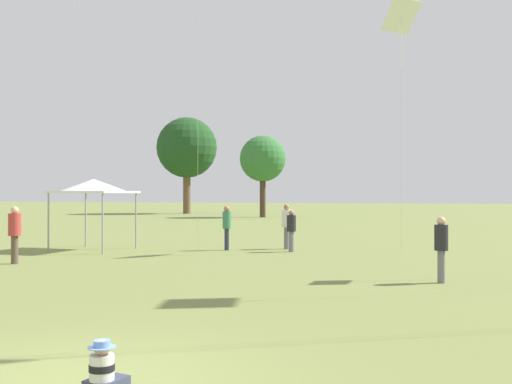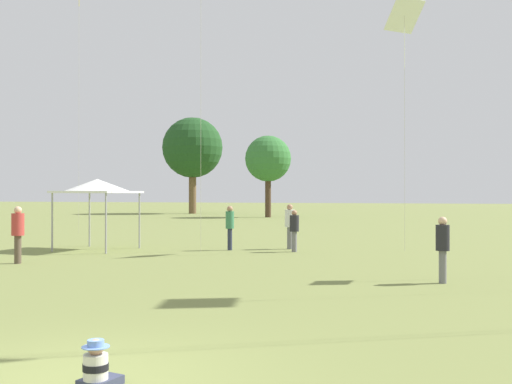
{
  "view_description": "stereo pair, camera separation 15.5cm",
  "coord_description": "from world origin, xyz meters",
  "px_view_note": "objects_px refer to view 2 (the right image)",
  "views": [
    {
      "loc": [
        4.07,
        -5.97,
        2.2
      ],
      "look_at": [
        0.11,
        6.73,
        2.26
      ],
      "focal_mm": 42.0,
      "sensor_mm": 36.0,
      "label": 1
    },
    {
      "loc": [
        4.21,
        -5.92,
        2.2
      ],
      "look_at": [
        0.11,
        6.73,
        2.26
      ],
      "focal_mm": 42.0,
      "sensor_mm": 36.0,
      "label": 2
    }
  ],
  "objects_px": {
    "person_standing_6": "(443,244)",
    "canopy_tent": "(97,187)",
    "seated_toddler": "(97,367)",
    "person_standing_3": "(294,227)",
    "person_standing_2": "(290,222)",
    "person_standing_7": "(18,230)",
    "kite_9": "(405,19)",
    "distant_tree_0": "(193,148)",
    "distant_tree_1": "(268,159)",
    "person_standing_0": "(230,224)"
  },
  "relations": [
    {
      "from": "distant_tree_0",
      "to": "seated_toddler",
      "type": "bearing_deg",
      "value": -66.97
    },
    {
      "from": "person_standing_7",
      "to": "distant_tree_1",
      "type": "relative_size",
      "value": 0.23
    },
    {
      "from": "person_standing_6",
      "to": "canopy_tent",
      "type": "bearing_deg",
      "value": -49.63
    },
    {
      "from": "person_standing_0",
      "to": "distant_tree_1",
      "type": "height_order",
      "value": "distant_tree_1"
    },
    {
      "from": "person_standing_2",
      "to": "distant_tree_0",
      "type": "relative_size",
      "value": 0.16
    },
    {
      "from": "seated_toddler",
      "to": "distant_tree_0",
      "type": "height_order",
      "value": "distant_tree_0"
    },
    {
      "from": "person_standing_0",
      "to": "kite_9",
      "type": "relative_size",
      "value": 0.18
    },
    {
      "from": "person_standing_3",
      "to": "kite_9",
      "type": "relative_size",
      "value": 0.16
    },
    {
      "from": "person_standing_7",
      "to": "seated_toddler",
      "type": "bearing_deg",
      "value": 139.2
    },
    {
      "from": "person_standing_7",
      "to": "canopy_tent",
      "type": "relative_size",
      "value": 0.65
    },
    {
      "from": "seated_toddler",
      "to": "kite_9",
      "type": "distance_m",
      "value": 20.31
    },
    {
      "from": "person_standing_6",
      "to": "person_standing_3",
      "type": "bearing_deg",
      "value": -79.17
    },
    {
      "from": "canopy_tent",
      "to": "distant_tree_0",
      "type": "distance_m",
      "value": 46.25
    },
    {
      "from": "person_standing_7",
      "to": "canopy_tent",
      "type": "distance_m",
      "value": 5.08
    },
    {
      "from": "person_standing_2",
      "to": "canopy_tent",
      "type": "bearing_deg",
      "value": -153.55
    },
    {
      "from": "canopy_tent",
      "to": "person_standing_6",
      "type": "bearing_deg",
      "value": -21.31
    },
    {
      "from": "person_standing_0",
      "to": "distant_tree_0",
      "type": "relative_size",
      "value": 0.16
    },
    {
      "from": "person_standing_0",
      "to": "person_standing_7",
      "type": "xyz_separation_m",
      "value": [
        -4.84,
        -6.4,
        0.03
      ]
    },
    {
      "from": "seated_toddler",
      "to": "person_standing_3",
      "type": "height_order",
      "value": "person_standing_3"
    },
    {
      "from": "kite_9",
      "to": "distant_tree_1",
      "type": "distance_m",
      "value": 35.29
    },
    {
      "from": "seated_toddler",
      "to": "canopy_tent",
      "type": "distance_m",
      "value": 17.72
    },
    {
      "from": "canopy_tent",
      "to": "distant_tree_1",
      "type": "bearing_deg",
      "value": 95.65
    },
    {
      "from": "person_standing_0",
      "to": "seated_toddler",
      "type": "bearing_deg",
      "value": -35.93
    },
    {
      "from": "seated_toddler",
      "to": "person_standing_2",
      "type": "relative_size",
      "value": 0.31
    },
    {
      "from": "person_standing_2",
      "to": "seated_toddler",
      "type": "bearing_deg",
      "value": -76.79
    },
    {
      "from": "person_standing_3",
      "to": "seated_toddler",
      "type": "bearing_deg",
      "value": -33.78
    },
    {
      "from": "person_standing_2",
      "to": "person_standing_6",
      "type": "xyz_separation_m",
      "value": [
        5.99,
        -7.88,
        -0.09
      ]
    },
    {
      "from": "person_standing_3",
      "to": "person_standing_6",
      "type": "bearing_deg",
      "value": -1.08
    },
    {
      "from": "person_standing_3",
      "to": "person_standing_7",
      "type": "relative_size",
      "value": 0.88
    },
    {
      "from": "person_standing_0",
      "to": "person_standing_3",
      "type": "distance_m",
      "value": 2.61
    },
    {
      "from": "person_standing_2",
      "to": "person_standing_7",
      "type": "relative_size",
      "value": 0.99
    },
    {
      "from": "canopy_tent",
      "to": "distant_tree_1",
      "type": "relative_size",
      "value": 0.35
    },
    {
      "from": "person_standing_3",
      "to": "kite_9",
      "type": "distance_m",
      "value": 9.24
    },
    {
      "from": "distant_tree_0",
      "to": "distant_tree_1",
      "type": "relative_size",
      "value": 1.41
    },
    {
      "from": "person_standing_7",
      "to": "kite_9",
      "type": "relative_size",
      "value": 0.19
    },
    {
      "from": "person_standing_2",
      "to": "person_standing_7",
      "type": "bearing_deg",
      "value": -126.91
    },
    {
      "from": "person_standing_2",
      "to": "distant_tree_1",
      "type": "height_order",
      "value": "distant_tree_1"
    },
    {
      "from": "distant_tree_1",
      "to": "canopy_tent",
      "type": "bearing_deg",
      "value": -84.35
    },
    {
      "from": "person_standing_2",
      "to": "kite_9",
      "type": "relative_size",
      "value": 0.19
    },
    {
      "from": "person_standing_3",
      "to": "distant_tree_0",
      "type": "distance_m",
      "value": 48.07
    },
    {
      "from": "person_standing_2",
      "to": "person_standing_6",
      "type": "height_order",
      "value": "person_standing_2"
    },
    {
      "from": "seated_toddler",
      "to": "person_standing_7",
      "type": "relative_size",
      "value": 0.31
    },
    {
      "from": "person_standing_3",
      "to": "person_standing_0",
      "type": "bearing_deg",
      "value": -128.11
    },
    {
      "from": "person_standing_0",
      "to": "person_standing_7",
      "type": "bearing_deg",
      "value": -88.34
    },
    {
      "from": "person_standing_6",
      "to": "person_standing_7",
      "type": "bearing_deg",
      "value": -29.56
    },
    {
      "from": "distant_tree_0",
      "to": "distant_tree_1",
      "type": "distance_m",
      "value": 14.5
    },
    {
      "from": "person_standing_7",
      "to": "distant_tree_0",
      "type": "distance_m",
      "value": 51.07
    },
    {
      "from": "person_standing_0",
      "to": "person_standing_7",
      "type": "height_order",
      "value": "person_standing_7"
    },
    {
      "from": "seated_toddler",
      "to": "kite_9",
      "type": "relative_size",
      "value": 0.06
    },
    {
      "from": "person_standing_0",
      "to": "distant_tree_0",
      "type": "distance_m",
      "value": 46.95
    }
  ]
}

